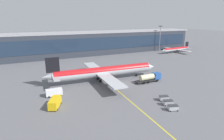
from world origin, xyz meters
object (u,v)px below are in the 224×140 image
baggage_cart_2 (164,98)px  baggage_cart_1 (168,103)px  lavatory_truck (55,102)px  crew_van (54,92)px  main_airliner (104,72)px  fuel_tanker (150,78)px  commuter_jet_far (176,49)px  baggage_cart_0 (173,108)px

baggage_cart_2 → baggage_cart_1: bearing=-109.3°
lavatory_truck → baggage_cart_2: 31.57m
crew_van → baggage_cart_2: 34.10m
baggage_cart_1 → baggage_cart_2: size_ratio=1.00×
main_airliner → baggage_cart_2: main_airliner is taller
main_airliner → baggage_cart_1: (7.29, -28.33, -2.89)m
main_airliner → baggage_cart_1: main_airliner is taller
crew_van → lavatory_truck: size_ratio=0.81×
fuel_tanker → lavatory_truck: size_ratio=1.74×
fuel_tanker → commuter_jet_far: bearing=38.1°
lavatory_truck → baggage_cart_2: lavatory_truck is taller
crew_van → commuter_jet_far: (94.15, 43.80, 1.15)m
crew_van → baggage_cart_2: bearing=-31.8°
commuter_jet_far → fuel_tanker: bearing=-141.9°
fuel_tanker → commuter_jet_far: (58.36, 45.81, 0.72)m
baggage_cart_1 → main_airliner: bearing=104.4°
lavatory_truck → baggage_cart_1: lavatory_truck is taller
crew_van → lavatory_truck: lavatory_truck is taller
commuter_jet_far → baggage_cart_0: bearing=-134.8°
lavatory_truck → baggage_cart_0: bearing=-29.7°
fuel_tanker → commuter_jet_far: commuter_jet_far is taller
baggage_cart_0 → main_airliner: bearing=101.2°
main_airliner → baggage_cart_0: main_airliner is taller
baggage_cart_0 → baggage_cart_1: (1.06, 3.02, 0.00)m
main_airliner → crew_van: 22.04m
fuel_tanker → crew_van: 35.85m
main_airliner → baggage_cart_2: size_ratio=15.51×
crew_van → baggage_cart_2: crew_van is taller
main_airliner → fuel_tanker: size_ratio=4.30×
baggage_cart_1 → baggage_cart_2: 3.20m
baggage_cart_2 → main_airliner: bearing=108.2°
fuel_tanker → lavatory_truck: (-36.79, -6.09, -0.32)m
baggage_cart_0 → baggage_cart_2: bearing=70.7°
lavatory_truck → baggage_cart_1: 31.67m
main_airliner → lavatory_truck: (-21.64, -15.45, -2.25)m
fuel_tanker → baggage_cart_0: (-8.92, -21.99, -0.96)m
lavatory_truck → commuter_jet_far: bearing=28.6°
baggage_cart_2 → fuel_tanker: bearing=66.9°
baggage_cart_0 → fuel_tanker: bearing=67.9°
crew_van → baggage_cart_0: size_ratio=1.69×
fuel_tanker → commuter_jet_far: size_ratio=0.38×
baggage_cart_0 → baggage_cart_1: bearing=70.7°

